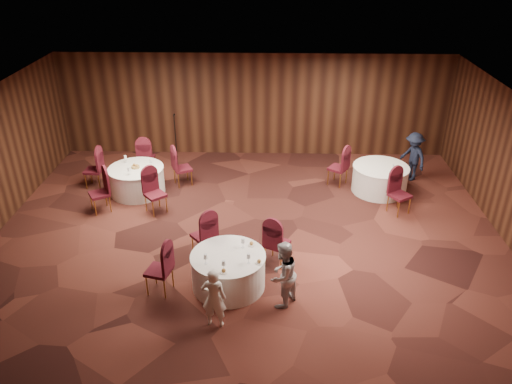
{
  "coord_description": "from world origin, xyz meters",
  "views": [
    {
      "loc": [
        0.48,
        -9.9,
        6.44
      ],
      "look_at": [
        0.2,
        0.2,
        1.1
      ],
      "focal_mm": 35.0,
      "sensor_mm": 36.0,
      "label": 1
    }
  ],
  "objects_px": {
    "table_right": "(380,179)",
    "woman_a": "(214,298)",
    "mic_stand": "(177,152)",
    "woman_b": "(283,275)",
    "table_left": "(137,180)",
    "man_c": "(413,156)",
    "table_main": "(228,271)"
  },
  "relations": [
    {
      "from": "table_left",
      "to": "mic_stand",
      "type": "bearing_deg",
      "value": 64.2
    },
    {
      "from": "table_left",
      "to": "man_c",
      "type": "distance_m",
      "value": 7.77
    },
    {
      "from": "table_left",
      "to": "woman_b",
      "type": "xyz_separation_m",
      "value": [
        3.88,
        -4.51,
        0.31
      ]
    },
    {
      "from": "table_right",
      "to": "mic_stand",
      "type": "relative_size",
      "value": 0.9
    },
    {
      "from": "table_main",
      "to": "woman_a",
      "type": "height_order",
      "value": "woman_a"
    },
    {
      "from": "table_main",
      "to": "table_right",
      "type": "relative_size",
      "value": 0.99
    },
    {
      "from": "table_right",
      "to": "woman_a",
      "type": "height_order",
      "value": "woman_a"
    },
    {
      "from": "woman_a",
      "to": "table_right",
      "type": "bearing_deg",
      "value": -120.68
    },
    {
      "from": "woman_a",
      "to": "woman_b",
      "type": "bearing_deg",
      "value": -147.67
    },
    {
      "from": "mic_stand",
      "to": "woman_a",
      "type": "bearing_deg",
      "value": -74.97
    },
    {
      "from": "woman_b",
      "to": "mic_stand",
      "type": "bearing_deg",
      "value": -117.82
    },
    {
      "from": "woman_a",
      "to": "woman_b",
      "type": "height_order",
      "value": "woman_b"
    },
    {
      "from": "table_main",
      "to": "man_c",
      "type": "distance_m",
      "value": 7.03
    },
    {
      "from": "table_left",
      "to": "man_c",
      "type": "relative_size",
      "value": 1.05
    },
    {
      "from": "woman_a",
      "to": "man_c",
      "type": "distance_m",
      "value": 7.98
    },
    {
      "from": "table_left",
      "to": "mic_stand",
      "type": "distance_m",
      "value": 1.87
    },
    {
      "from": "mic_stand",
      "to": "woman_b",
      "type": "height_order",
      "value": "mic_stand"
    },
    {
      "from": "table_right",
      "to": "mic_stand",
      "type": "height_order",
      "value": "mic_stand"
    },
    {
      "from": "table_left",
      "to": "woman_b",
      "type": "bearing_deg",
      "value": -49.34
    },
    {
      "from": "table_right",
      "to": "mic_stand",
      "type": "bearing_deg",
      "value": 166.43
    },
    {
      "from": "table_right",
      "to": "mic_stand",
      "type": "xyz_separation_m",
      "value": [
        -5.83,
        1.41,
        0.12
      ]
    },
    {
      "from": "mic_stand",
      "to": "table_left",
      "type": "bearing_deg",
      "value": -115.8
    },
    {
      "from": "table_left",
      "to": "mic_stand",
      "type": "xyz_separation_m",
      "value": [
        0.81,
        1.68,
        0.12
      ]
    },
    {
      "from": "mic_stand",
      "to": "man_c",
      "type": "distance_m",
      "value": 6.91
    },
    {
      "from": "mic_stand",
      "to": "woman_a",
      "type": "distance_m",
      "value": 7.05
    },
    {
      "from": "table_left",
      "to": "woman_a",
      "type": "xyz_separation_m",
      "value": [
        2.64,
        -5.13,
        0.24
      ]
    },
    {
      "from": "table_right",
      "to": "table_main",
      "type": "bearing_deg",
      "value": -131.94
    },
    {
      "from": "table_main",
      "to": "mic_stand",
      "type": "xyz_separation_m",
      "value": [
        -1.99,
        5.68,
        0.12
      ]
    },
    {
      "from": "table_right",
      "to": "woman_a",
      "type": "xyz_separation_m",
      "value": [
        -4.0,
        -5.4,
        0.24
      ]
    },
    {
      "from": "table_left",
      "to": "table_right",
      "type": "xyz_separation_m",
      "value": [
        6.64,
        0.27,
        -0.0
      ]
    },
    {
      "from": "table_main",
      "to": "man_c",
      "type": "bearing_deg",
      "value": 45.89
    },
    {
      "from": "table_main",
      "to": "table_left",
      "type": "height_order",
      "value": "same"
    }
  ]
}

